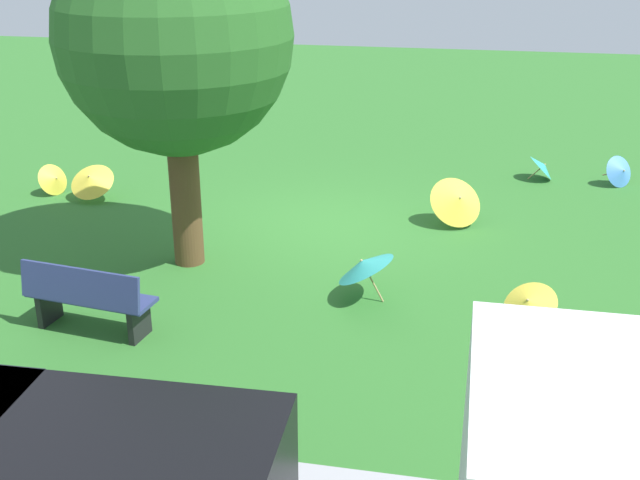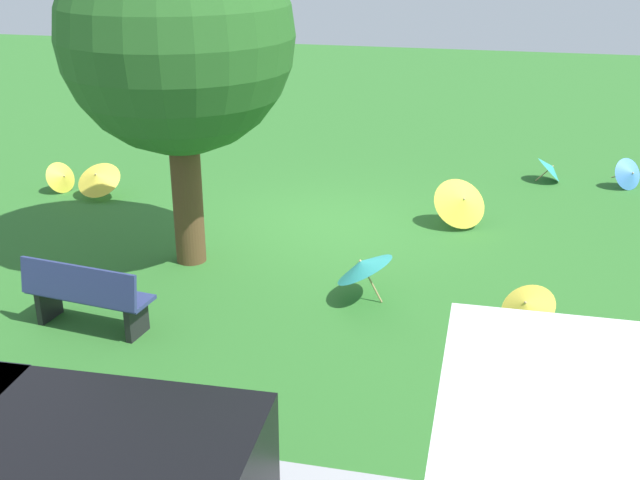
% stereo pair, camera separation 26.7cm
% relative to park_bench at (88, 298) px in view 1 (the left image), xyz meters
% --- Properties ---
extents(ground, '(40.00, 40.00, 0.00)m').
position_rel_park_bench_xyz_m(ground, '(-1.97, -3.91, -0.47)').
color(ground, '#2D6B28').
extents(park_bench, '(1.65, 0.69, 0.90)m').
position_rel_park_bench_xyz_m(park_bench, '(0.00, 0.00, 0.00)').
color(park_bench, navy).
rests_on(park_bench, ground).
extents(shade_tree, '(3.16, 3.16, 4.82)m').
position_rel_park_bench_xyz_m(shade_tree, '(-0.44, -2.27, 2.75)').
color(shade_tree, brown).
rests_on(shade_tree, ground).
extents(parasol_yellow_0, '(0.78, 0.74, 0.71)m').
position_rel_park_bench_xyz_m(parasol_yellow_0, '(2.20, -4.50, -0.06)').
color(parasol_yellow_0, tan).
rests_on(parasol_yellow_0, ground).
extents(parasol_yellow_1, '(0.88, 0.87, 0.65)m').
position_rel_park_bench_xyz_m(parasol_yellow_1, '(-5.20, -1.02, -0.06)').
color(parasol_yellow_1, tan).
rests_on(parasol_yellow_1, ground).
extents(parasol_blue_0, '(0.71, 0.68, 0.61)m').
position_rel_park_bench_xyz_m(parasol_blue_0, '(-7.18, -7.20, -0.16)').
color(parasol_blue_0, tan).
rests_on(parasol_blue_0, ground).
extents(parasol_teal_2, '(0.84, 0.87, 0.75)m').
position_rel_park_bench_xyz_m(parasol_teal_2, '(-3.12, -1.54, 0.03)').
color(parasol_teal_2, tan).
rests_on(parasol_teal_2, ground).
extents(parasol_teal_3, '(0.59, 0.68, 0.52)m').
position_rel_park_bench_xyz_m(parasol_teal_3, '(-5.76, -7.36, -0.20)').
color(parasol_teal_3, tan).
rests_on(parasol_teal_3, ground).
extents(parasol_yellow_3, '(0.68, 0.68, 0.59)m').
position_rel_park_bench_xyz_m(parasol_yellow_3, '(3.03, -4.72, -0.17)').
color(parasol_yellow_3, tan).
rests_on(parasol_yellow_3, ground).
extents(parasol_yellow_4, '(1.13, 1.07, 0.85)m').
position_rel_park_bench_xyz_m(parasol_yellow_4, '(-4.23, -4.51, -0.02)').
color(parasol_yellow_4, tan).
rests_on(parasol_yellow_4, ground).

